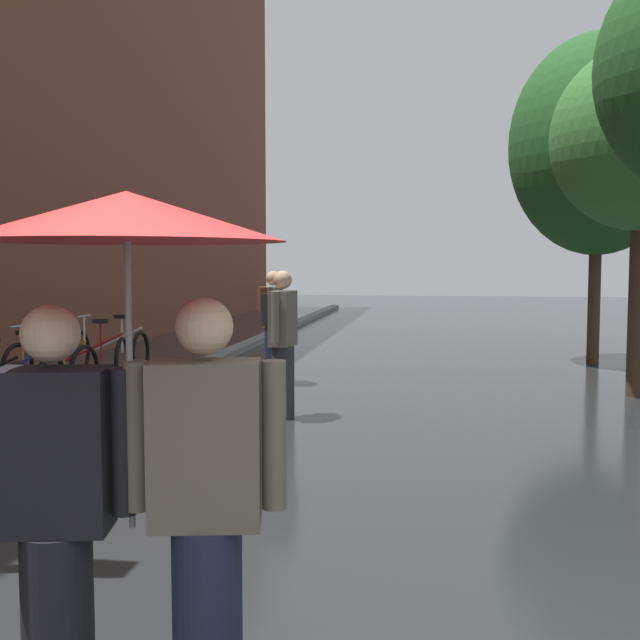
{
  "coord_description": "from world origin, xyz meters",
  "views": [
    {
      "loc": [
        0.67,
        -1.88,
        1.77
      ],
      "look_at": [
        -0.17,
        3.69,
        1.35
      ],
      "focal_mm": 42.51,
      "sensor_mm": 36.0,
      "label": 1
    }
  ],
  "objects_px": {
    "parked_bicycle_6": "(51,368)",
    "pedestrian_walking_midground": "(282,340)",
    "street_tree_3": "(598,145)",
    "parked_bicycle_8": "(110,351)",
    "parked_bicycle_5": "(12,377)",
    "parked_bicycle_7": "(88,359)",
    "couple_under_umbrella": "(129,373)",
    "pedestrian_walking_far": "(272,324)"
  },
  "relations": [
    {
      "from": "parked_bicycle_8",
      "to": "pedestrian_walking_midground",
      "type": "distance_m",
      "value": 4.58
    },
    {
      "from": "parked_bicycle_7",
      "to": "street_tree_3",
      "type": "bearing_deg",
      "value": 24.33
    },
    {
      "from": "parked_bicycle_5",
      "to": "parked_bicycle_7",
      "type": "xyz_separation_m",
      "value": [
        0.12,
        1.82,
        0.0
      ]
    },
    {
      "from": "parked_bicycle_5",
      "to": "parked_bicycle_7",
      "type": "distance_m",
      "value": 1.83
    },
    {
      "from": "parked_bicycle_6",
      "to": "pedestrian_walking_far",
      "type": "bearing_deg",
      "value": 27.17
    },
    {
      "from": "parked_bicycle_5",
      "to": "parked_bicycle_8",
      "type": "height_order",
      "value": "same"
    },
    {
      "from": "parked_bicycle_6",
      "to": "pedestrian_walking_midground",
      "type": "relative_size",
      "value": 0.68
    },
    {
      "from": "parked_bicycle_6",
      "to": "couple_under_umbrella",
      "type": "xyz_separation_m",
      "value": [
        3.99,
        -6.85,
        1.0
      ]
    },
    {
      "from": "street_tree_3",
      "to": "parked_bicycle_8",
      "type": "bearing_deg",
      "value": -162.52
    },
    {
      "from": "parked_bicycle_5",
      "to": "parked_bicycle_8",
      "type": "xyz_separation_m",
      "value": [
        0.0,
        2.86,
        0.0
      ]
    },
    {
      "from": "street_tree_3",
      "to": "parked_bicycle_8",
      "type": "height_order",
      "value": "street_tree_3"
    },
    {
      "from": "street_tree_3",
      "to": "parked_bicycle_7",
      "type": "distance_m",
      "value": 9.24
    },
    {
      "from": "parked_bicycle_6",
      "to": "pedestrian_walking_midground",
      "type": "distance_m",
      "value": 3.56
    },
    {
      "from": "pedestrian_walking_midground",
      "to": "pedestrian_walking_far",
      "type": "xyz_separation_m",
      "value": [
        -0.63,
        2.43,
        -0.02
      ]
    },
    {
      "from": "parked_bicycle_6",
      "to": "parked_bicycle_8",
      "type": "distance_m",
      "value": 1.99
    },
    {
      "from": "street_tree_3",
      "to": "pedestrian_walking_midground",
      "type": "relative_size",
      "value": 3.4
    },
    {
      "from": "street_tree_3",
      "to": "parked_bicycle_6",
      "type": "bearing_deg",
      "value": -150.38
    },
    {
      "from": "parked_bicycle_5",
      "to": "pedestrian_walking_midground",
      "type": "height_order",
      "value": "pedestrian_walking_midground"
    },
    {
      "from": "parked_bicycle_6",
      "to": "pedestrian_walking_far",
      "type": "relative_size",
      "value": 0.69
    },
    {
      "from": "street_tree_3",
      "to": "pedestrian_walking_midground",
      "type": "bearing_deg",
      "value": -129.36
    },
    {
      "from": "street_tree_3",
      "to": "parked_bicycle_7",
      "type": "relative_size",
      "value": 4.93
    },
    {
      "from": "parked_bicycle_6",
      "to": "pedestrian_walking_far",
      "type": "xyz_separation_m",
      "value": [
        2.74,
        1.41,
        0.51
      ]
    },
    {
      "from": "parked_bicycle_6",
      "to": "pedestrian_walking_midground",
      "type": "bearing_deg",
      "value": -16.81
    },
    {
      "from": "pedestrian_walking_midground",
      "to": "parked_bicycle_5",
      "type": "bearing_deg",
      "value": 177.52
    },
    {
      "from": "parked_bicycle_6",
      "to": "pedestrian_walking_midground",
      "type": "xyz_separation_m",
      "value": [
        3.37,
        -1.02,
        0.52
      ]
    },
    {
      "from": "street_tree_3",
      "to": "pedestrian_walking_far",
      "type": "bearing_deg",
      "value": -149.13
    },
    {
      "from": "parked_bicycle_7",
      "to": "parked_bicycle_5",
      "type": "bearing_deg",
      "value": -93.75
    },
    {
      "from": "parked_bicycle_8",
      "to": "pedestrian_walking_far",
      "type": "bearing_deg",
      "value": -11.75
    },
    {
      "from": "street_tree_3",
      "to": "parked_bicycle_7",
      "type": "height_order",
      "value": "street_tree_3"
    },
    {
      "from": "street_tree_3",
      "to": "couple_under_umbrella",
      "type": "xyz_separation_m",
      "value": [
        -3.9,
        -11.33,
        -2.45
      ]
    },
    {
      "from": "parked_bicycle_6",
      "to": "parked_bicycle_8",
      "type": "height_order",
      "value": "same"
    },
    {
      "from": "parked_bicycle_8",
      "to": "couple_under_umbrella",
      "type": "bearing_deg",
      "value": -65.48
    },
    {
      "from": "parked_bicycle_6",
      "to": "parked_bicycle_7",
      "type": "bearing_deg",
      "value": 85.56
    },
    {
      "from": "pedestrian_walking_midground",
      "to": "couple_under_umbrella",
      "type": "bearing_deg",
      "value": -84.0
    },
    {
      "from": "street_tree_3",
      "to": "parked_bicycle_8",
      "type": "relative_size",
      "value": 5.26
    },
    {
      "from": "pedestrian_walking_far",
      "to": "street_tree_3",
      "type": "bearing_deg",
      "value": 30.87
    },
    {
      "from": "street_tree_3",
      "to": "parked_bicycle_5",
      "type": "distance_m",
      "value": 10.17
    },
    {
      "from": "street_tree_3",
      "to": "parked_bicycle_7",
      "type": "xyz_separation_m",
      "value": [
        -7.81,
        -3.53,
        -3.45
      ]
    },
    {
      "from": "parked_bicycle_5",
      "to": "parked_bicycle_7",
      "type": "height_order",
      "value": "same"
    },
    {
      "from": "parked_bicycle_5",
      "to": "pedestrian_walking_midground",
      "type": "distance_m",
      "value": 3.46
    },
    {
      "from": "parked_bicycle_5",
      "to": "parked_bicycle_6",
      "type": "relative_size",
      "value": 0.96
    },
    {
      "from": "parked_bicycle_5",
      "to": "parked_bicycle_8",
      "type": "bearing_deg",
      "value": 89.92
    }
  ]
}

